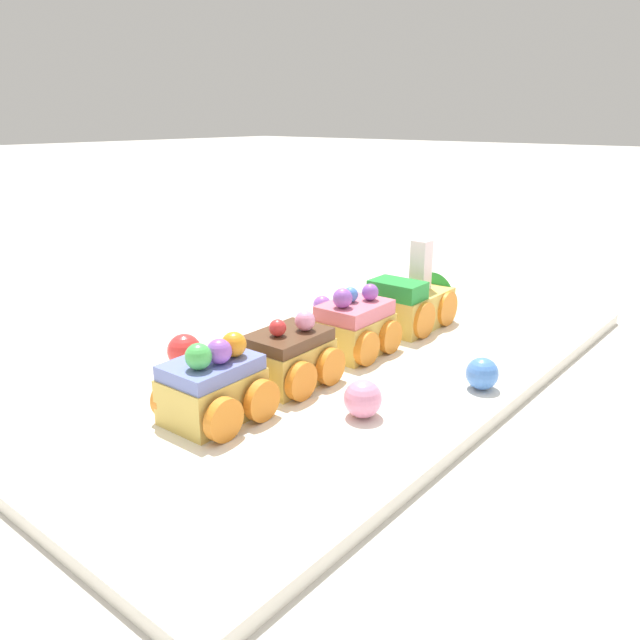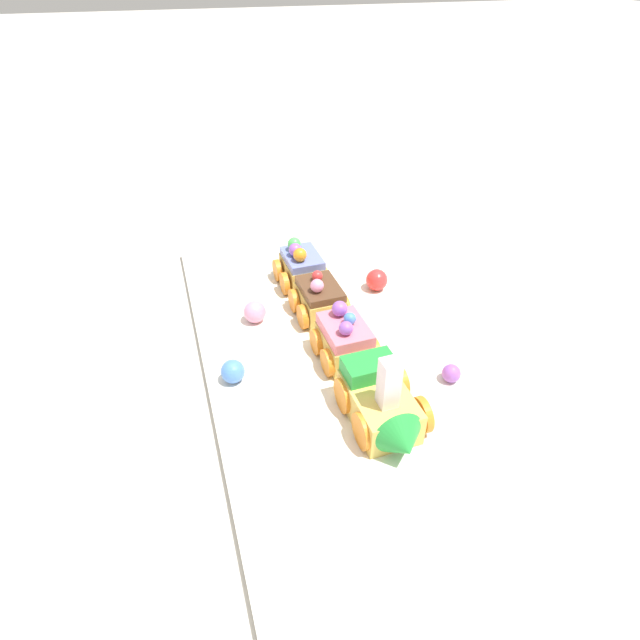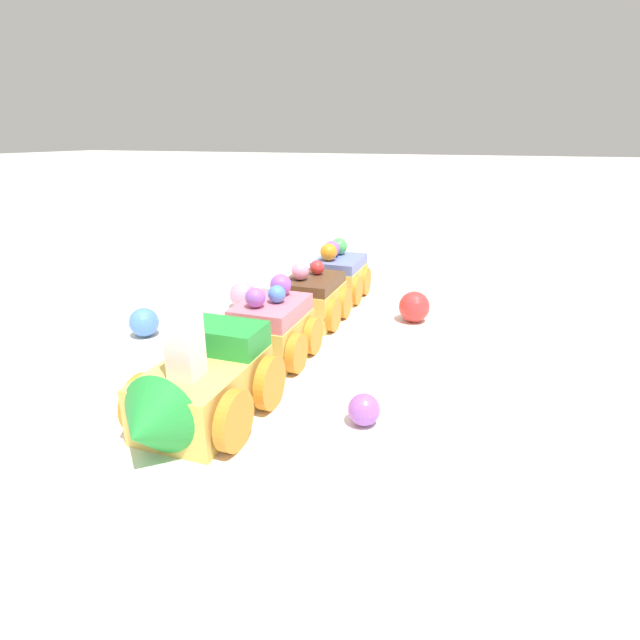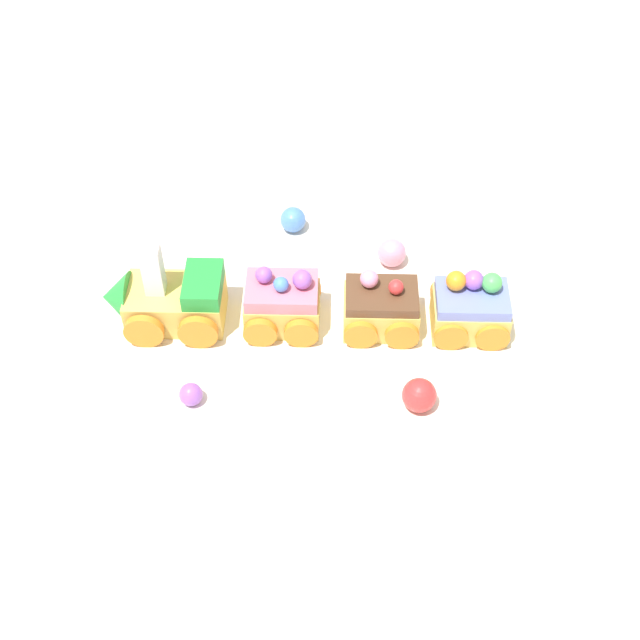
# 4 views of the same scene
# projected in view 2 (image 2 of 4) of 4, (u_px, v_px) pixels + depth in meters

# --- Properties ---
(ground_plane) EXTENTS (10.00, 10.00, 0.00)m
(ground_plane) POSITION_uv_depth(u_px,v_px,m) (338.00, 355.00, 0.63)
(ground_plane) COLOR beige
(display_board) EXTENTS (0.63, 0.33, 0.01)m
(display_board) POSITION_uv_depth(u_px,v_px,m) (338.00, 351.00, 0.63)
(display_board) COLOR white
(display_board) RESTS_ON ground_plane
(cake_train_locomotive) EXTENTS (0.12, 0.08, 0.09)m
(cake_train_locomotive) POSITION_uv_depth(u_px,v_px,m) (386.00, 407.00, 0.51)
(cake_train_locomotive) COLOR #E0BC56
(cake_train_locomotive) RESTS_ON display_board
(cake_car_strawberry) EXTENTS (0.07, 0.07, 0.07)m
(cake_car_strawberry) POSITION_uv_depth(u_px,v_px,m) (345.00, 341.00, 0.59)
(cake_car_strawberry) COLOR #E0BC56
(cake_car_strawberry) RESTS_ON display_board
(cake_car_chocolate) EXTENTS (0.07, 0.07, 0.06)m
(cake_car_chocolate) POSITION_uv_depth(u_px,v_px,m) (319.00, 300.00, 0.67)
(cake_car_chocolate) COLOR #E0BC56
(cake_car_chocolate) RESTS_ON display_board
(cake_car_blueberry) EXTENTS (0.07, 0.07, 0.07)m
(cake_car_blueberry) POSITION_uv_depth(u_px,v_px,m) (300.00, 268.00, 0.73)
(cake_car_blueberry) COLOR #E0BC56
(cake_car_blueberry) RESTS_ON display_board
(gumball_blue) EXTENTS (0.03, 0.03, 0.03)m
(gumball_blue) POSITION_uv_depth(u_px,v_px,m) (233.00, 371.00, 0.57)
(gumball_blue) COLOR #4C84E0
(gumball_blue) RESTS_ON display_board
(gumball_purple) EXTENTS (0.02, 0.02, 0.02)m
(gumball_purple) POSITION_uv_depth(u_px,v_px,m) (451.00, 373.00, 0.57)
(gumball_purple) COLOR #9956C6
(gumball_purple) RESTS_ON display_board
(gumball_pink) EXTENTS (0.03, 0.03, 0.03)m
(gumball_pink) POSITION_uv_depth(u_px,v_px,m) (255.00, 312.00, 0.66)
(gumball_pink) COLOR pink
(gumball_pink) RESTS_ON display_board
(gumball_red) EXTENTS (0.03, 0.03, 0.03)m
(gumball_red) POSITION_uv_depth(u_px,v_px,m) (377.00, 280.00, 0.72)
(gumball_red) COLOR red
(gumball_red) RESTS_ON display_board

